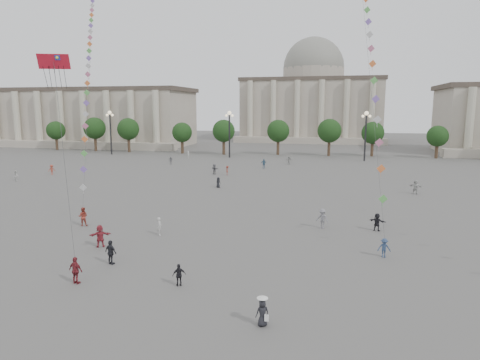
# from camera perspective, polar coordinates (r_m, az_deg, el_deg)

# --- Properties ---
(ground) EXTENTS (360.00, 360.00, 0.00)m
(ground) POSITION_cam_1_polar(r_m,az_deg,el_deg) (29.16, -6.96, -13.47)
(ground) COLOR #514F4C
(ground) RESTS_ON ground
(hall_west) EXTENTS (84.00, 26.22, 17.20)m
(hall_west) POSITION_cam_1_polar(r_m,az_deg,el_deg) (145.92, -22.60, 7.74)
(hall_west) COLOR #A6998B
(hall_west) RESTS_ON ground
(hall_central) EXTENTS (48.30, 34.30, 35.50)m
(hall_central) POSITION_cam_1_polar(r_m,az_deg,el_deg) (154.70, 9.62, 10.56)
(hall_central) COLOR #A6998B
(hall_central) RESTS_ON ground
(tree_row) EXTENTS (137.12, 5.12, 8.00)m
(tree_row) POSITION_cam_1_polar(r_m,az_deg,el_deg) (103.77, 7.79, 6.23)
(tree_row) COLOR #3B291D
(tree_row) RESTS_ON ground
(lamp_post_far_west) EXTENTS (2.00, 0.90, 10.65)m
(lamp_post_far_west) POSITION_cam_1_polar(r_m,az_deg,el_deg) (109.65, -16.92, 7.11)
(lamp_post_far_west) COLOR #262628
(lamp_post_far_west) RESTS_ON ground
(lamp_post_mid_west) EXTENTS (2.00, 0.90, 10.65)m
(lamp_post_mid_west) POSITION_cam_1_polar(r_m,az_deg,el_deg) (98.31, -1.42, 7.27)
(lamp_post_mid_west) COLOR #262628
(lamp_post_mid_west) RESTS_ON ground
(lamp_post_mid_east) EXTENTS (2.00, 0.90, 10.65)m
(lamp_post_mid_east) POSITION_cam_1_polar(r_m,az_deg,el_deg) (95.44, 16.44, 6.81)
(lamp_post_mid_east) COLOR #262628
(lamp_post_mid_east) RESTS_ON ground
(person_crowd_0) EXTENTS (1.11, 0.58, 1.81)m
(person_crowd_0) POSITION_cam_1_polar(r_m,az_deg,el_deg) (81.25, 3.18, 2.20)
(person_crowd_0) COLOR #365B7B
(person_crowd_0) RESTS_ON ground
(person_crowd_1) EXTENTS (1.01, 0.97, 1.64)m
(person_crowd_1) POSITION_cam_1_polar(r_m,az_deg,el_deg) (75.97, -27.69, 0.52)
(person_crowd_1) COLOR silver
(person_crowd_1) RESTS_ON ground
(person_crowd_2) EXTENTS (1.29, 1.23, 1.75)m
(person_crowd_2) POSITION_cam_1_polar(r_m,az_deg,el_deg) (80.09, -23.81, 1.26)
(person_crowd_2) COLOR #9A3A2A
(person_crowd_2) RESTS_ON ground
(person_crowd_3) EXTENTS (1.63, 1.07, 1.68)m
(person_crowd_3) POSITION_cam_1_polar(r_m,az_deg,el_deg) (42.15, 17.80, -5.36)
(person_crowd_3) COLOR black
(person_crowd_3) RESTS_ON ground
(person_crowd_4) EXTENTS (1.57, 1.36, 1.71)m
(person_crowd_4) POSITION_cam_1_polar(r_m,az_deg,el_deg) (87.26, 6.53, 2.63)
(person_crowd_4) COLOR #ADADA9
(person_crowd_4) RESTS_ON ground
(person_crowd_6) EXTENTS (1.41, 1.10, 1.92)m
(person_crowd_6) POSITION_cam_1_polar(r_m,az_deg,el_deg) (41.68, 10.93, -5.06)
(person_crowd_6) COLOR slate
(person_crowd_6) RESTS_ON ground
(person_crowd_7) EXTENTS (1.85, 1.28, 1.92)m
(person_crowd_7) POSITION_cam_1_polar(r_m,az_deg,el_deg) (61.65, 22.36, -0.85)
(person_crowd_7) COLOR #B2B2AD
(person_crowd_7) RESTS_ON ground
(person_crowd_10) EXTENTS (0.70, 0.72, 1.67)m
(person_crowd_10) POSITION_cam_1_polar(r_m,az_deg,el_deg) (98.35, -6.90, 3.40)
(person_crowd_10) COLOR silver
(person_crowd_10) RESTS_ON ground
(person_crowd_12) EXTENTS (1.68, 1.36, 1.80)m
(person_crowd_12) POSITION_cam_1_polar(r_m,az_deg,el_deg) (74.09, -3.43, 1.47)
(person_crowd_12) COLOR slate
(person_crowd_12) RESTS_ON ground
(person_crowd_13) EXTENTS (0.60, 0.71, 1.64)m
(person_crowd_13) POSITION_cam_1_polar(r_m,az_deg,el_deg) (39.52, -10.68, -6.08)
(person_crowd_13) COLOR beige
(person_crowd_13) RESTS_ON ground
(person_crowd_16) EXTENTS (0.96, 0.45, 1.59)m
(person_crowd_16) POSITION_cam_1_polar(r_m,az_deg,el_deg) (88.13, -9.25, 2.60)
(person_crowd_16) COLOR slate
(person_crowd_16) RESTS_ON ground
(person_crowd_17) EXTENTS (0.85, 1.15, 1.59)m
(person_crowd_17) POSITION_cam_1_polar(r_m,az_deg,el_deg) (73.09, -1.69, 1.29)
(person_crowd_17) COLOR maroon
(person_crowd_17) RESTS_ON ground
(person_crowd_18) EXTENTS (0.81, 0.88, 1.51)m
(person_crowd_18) POSITION_cam_1_polar(r_m,az_deg,el_deg) (61.66, -2.92, -0.32)
(person_crowd_18) COLOR black
(person_crowd_18) RESTS_ON ground
(tourist_0) EXTENTS (1.13, 0.64, 1.82)m
(tourist_0) POSITION_cam_1_polar(r_m,az_deg,el_deg) (30.47, -21.06, -11.19)
(tourist_0) COLOR maroon
(tourist_0) RESTS_ON ground
(tourist_1) EXTENTS (1.16, 0.76, 1.83)m
(tourist_1) POSITION_cam_1_polar(r_m,az_deg,el_deg) (33.19, -16.84, -9.22)
(tourist_1) COLOR #222228
(tourist_1) RESTS_ON ground
(tourist_2) EXTENTS (1.80, 1.35, 1.89)m
(tourist_2) POSITION_cam_1_polar(r_m,az_deg,el_deg) (37.40, -18.15, -7.10)
(tourist_2) COLOR maroon
(tourist_2) RESTS_ON ground
(tourist_4) EXTENTS (0.93, 0.75, 1.48)m
(tourist_4) POSITION_cam_1_polar(r_m,az_deg,el_deg) (28.53, -8.12, -12.43)
(tourist_4) COLOR black
(tourist_4) RESTS_ON ground
(kite_flyer_0) EXTENTS (1.06, 0.93, 1.84)m
(kite_flyer_0) POSITION_cam_1_polar(r_m,az_deg,el_deg) (44.53, -20.20, -4.59)
(kite_flyer_0) COLOR #9A362A
(kite_flyer_0) RESTS_ON ground
(kite_flyer_1) EXTENTS (1.01, 0.62, 1.51)m
(kite_flyer_1) POSITION_cam_1_polar(r_m,az_deg,el_deg) (35.06, 18.67, -8.58)
(kite_flyer_1) COLOR navy
(kite_flyer_1) RESTS_ON ground
(hat_person) EXTENTS (0.85, 0.76, 1.69)m
(hat_person) POSITION_cam_1_polar(r_m,az_deg,el_deg) (23.57, 3.01, -17.13)
(hat_person) COLOR black
(hat_person) RESTS_ON ground
(dragon_kite) EXTENTS (2.95, 2.79, 14.22)m
(dragon_kite) POSITION_cam_1_polar(r_m,az_deg,el_deg) (34.28, -23.47, 13.01)
(dragon_kite) COLOR red
(dragon_kite) RESTS_ON ground
(kite_train_west) EXTENTS (21.19, 38.76, 55.97)m
(kite_train_west) POSITION_cam_1_polar(r_m,az_deg,el_deg) (67.14, -19.39, 16.27)
(kite_train_west) COLOR #3F3F3F
(kite_train_west) RESTS_ON ground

